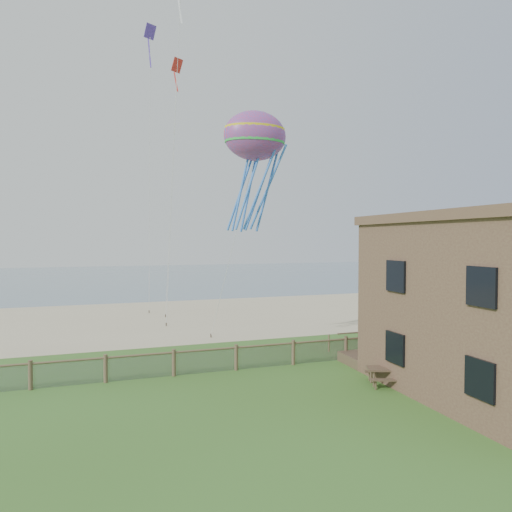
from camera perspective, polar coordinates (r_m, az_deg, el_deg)
name	(u,v)px	position (r m, az deg, el deg)	size (l,w,h in m)	color
ground	(283,415)	(17.36, 3.37, -19.26)	(160.00, 160.00, 0.00)	#3A5F20
sand_beach	(182,317)	(38.01, -9.29, -7.55)	(72.00, 20.00, 0.02)	tan
ocean	(139,276)	(81.46, -14.36, -2.49)	(160.00, 68.00, 0.02)	slate
chainlink_fence	(236,359)	(22.60, -2.49, -12.73)	(36.20, 0.20, 1.25)	brown
motel_deck	(466,349)	(28.29, 24.82, -10.52)	(15.00, 2.00, 0.50)	brown
picnic_table	(391,375)	(21.23, 16.52, -14.11)	(2.04, 1.54, 0.86)	brown
octopus_kite	(255,169)	(27.34, -0.12, 10.82)	(3.66, 2.58, 7.53)	#F52640
kite_purple	(150,43)	(39.11, -13.09, 24.52)	(1.05, 0.70, 2.75)	#5133A6
kite_red	(177,73)	(35.86, -9.83, 21.56)	(0.98, 0.70, 2.15)	red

